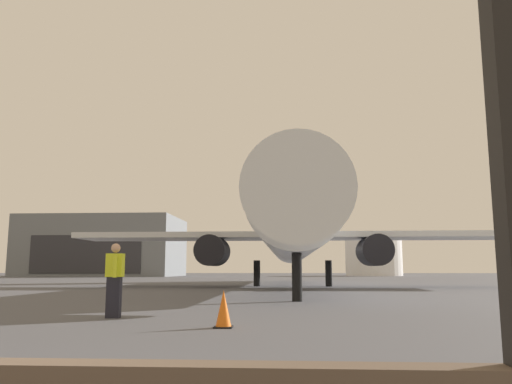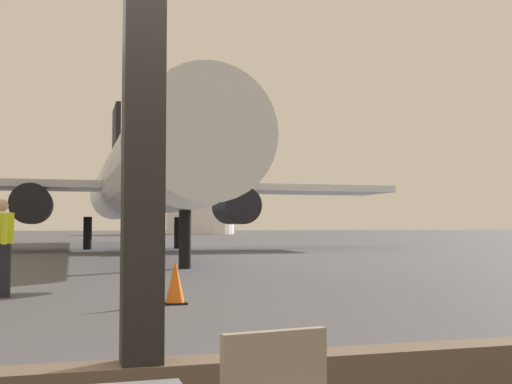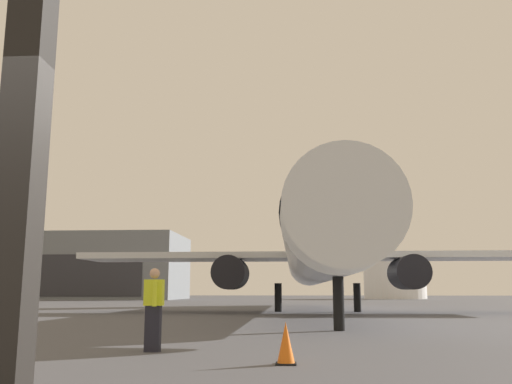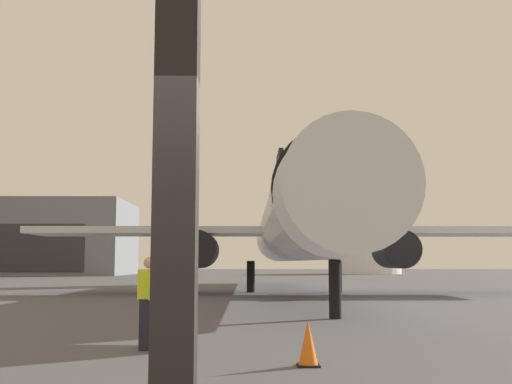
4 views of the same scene
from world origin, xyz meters
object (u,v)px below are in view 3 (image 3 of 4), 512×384
traffic_cone (286,344)px  fuel_storage_tank (394,279)px  ground_crew_worker (154,308)px  airplane (318,251)px  distant_hangar (102,267)px

traffic_cone → fuel_storage_tank: fuel_storage_tank is taller
ground_crew_worker → airplane: bearing=78.1°
airplane → traffic_cone: size_ratio=50.82×
airplane → ground_crew_worker: 21.67m
ground_crew_worker → distant_hangar: size_ratio=0.07×
airplane → distant_hangar: airplane is taller
distant_hangar → fuel_storage_tank: 45.79m
traffic_cone → fuel_storage_tank: size_ratio=0.08×
distant_hangar → airplane: bearing=-58.5°
ground_crew_worker → traffic_cone: (2.83, -1.83, -0.56)m
distant_hangar → fuel_storage_tank: size_ratio=2.53×
traffic_cone → airplane: bearing=86.0°
traffic_cone → distant_hangar: 78.90m
airplane → traffic_cone: (-1.59, -22.88, -3.22)m
airplane → distant_hangar: size_ratio=1.51×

